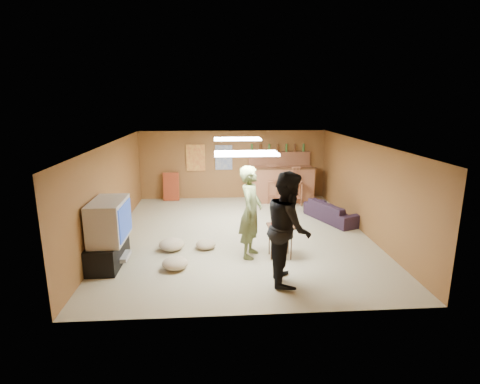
{
  "coord_description": "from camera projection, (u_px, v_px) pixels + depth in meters",
  "views": [
    {
      "loc": [
        -0.6,
        -8.51,
        3.16
      ],
      "look_at": [
        0.0,
        0.2,
        1.0
      ],
      "focal_mm": 28.0,
      "sensor_mm": 36.0,
      "label": 1
    }
  ],
  "objects": [
    {
      "name": "cup_red_far",
      "position": [
        286.0,
        224.0,
        7.45
      ],
      "size": [
        0.11,
        0.11,
        0.12
      ],
      "primitive_type": "cylinder",
      "rotation": [
        0.0,
        0.0,
        -0.3
      ],
      "color": "#B7190C",
      "rests_on": "tray_table"
    },
    {
      "name": "ceiling_panel_back",
      "position": [
        237.0,
        139.0,
        9.68
      ],
      "size": [
        1.2,
        0.6,
        0.04
      ],
      "primitive_type": "cube",
      "color": "white",
      "rests_on": "ceiling"
    },
    {
      "name": "folding_chair_stack",
      "position": [
        171.0,
        187.0,
        12.0
      ],
      "size": [
        0.5,
        0.26,
        0.91
      ],
      "primitive_type": "cube",
      "rotation": [
        -0.14,
        0.0,
        0.0
      ],
      "color": "#96361B",
      "rests_on": "ground"
    },
    {
      "name": "wall_left",
      "position": [
        110.0,
        192.0,
        8.58
      ],
      "size": [
        0.02,
        7.0,
        2.2
      ],
      "primitive_type": "cube",
      "color": "brown",
      "rests_on": "ground"
    },
    {
      "name": "cushion_mid",
      "position": [
        206.0,
        244.0,
        8.14
      ],
      "size": [
        0.53,
        0.53,
        0.2
      ],
      "primitive_type": "ellipsoid",
      "rotation": [
        0.0,
        0.0,
        0.25
      ],
      "color": "tan",
      "rests_on": "ground"
    },
    {
      "name": "tv_stand",
      "position": [
        108.0,
        252.0,
        7.35
      ],
      "size": [
        0.55,
        1.3,
        0.5
      ],
      "primitive_type": "cube",
      "color": "black",
      "rests_on": "ground"
    },
    {
      "name": "wall_back",
      "position": [
        233.0,
        165.0,
        12.17
      ],
      "size": [
        6.0,
        0.02,
        2.2
      ],
      "primitive_type": "cube",
      "color": "brown",
      "rests_on": "ground"
    },
    {
      "name": "wall_right",
      "position": [
        365.0,
        188.0,
        8.98
      ],
      "size": [
        0.02,
        7.0,
        2.2
      ],
      "primitive_type": "cube",
      "color": "brown",
      "rests_on": "ground"
    },
    {
      "name": "cushion_near_tv",
      "position": [
        172.0,
        244.0,
        8.07
      ],
      "size": [
        0.7,
        0.7,
        0.25
      ],
      "primitive_type": "ellipsoid",
      "rotation": [
        0.0,
        0.0,
        0.36
      ],
      "color": "tan",
      "rests_on": "ground"
    },
    {
      "name": "tv_body",
      "position": [
        109.0,
        220.0,
        7.2
      ],
      "size": [
        0.6,
        1.1,
        0.8
      ],
      "primitive_type": "cube",
      "color": "#B2B2B7",
      "rests_on": "tv_stand"
    },
    {
      "name": "cup_red_near",
      "position": [
        273.0,
        222.0,
        7.6
      ],
      "size": [
        0.09,
        0.09,
        0.11
      ],
      "primitive_type": "cylinder",
      "rotation": [
        0.0,
        0.0,
        0.04
      ],
      "color": "#B7190C",
      "rests_on": "tray_table"
    },
    {
      "name": "bar_lip",
      "position": [
        283.0,
        169.0,
        11.49
      ],
      "size": [
        2.1,
        0.12,
        0.05
      ],
      "primitive_type": "cube",
      "color": "#422615",
      "rests_on": "bar_counter"
    },
    {
      "name": "bar_backing",
      "position": [
        279.0,
        162.0,
        12.17
      ],
      "size": [
        2.0,
        0.14,
        0.6
      ],
      "primitive_type": "cube",
      "color": "brown",
      "rests_on": "bar_counter"
    },
    {
      "name": "bar_shelf",
      "position": [
        279.0,
        153.0,
        12.08
      ],
      "size": [
        2.0,
        0.18,
        0.05
      ],
      "primitive_type": "cube",
      "color": "brown",
      "rests_on": "bar_backing"
    },
    {
      "name": "wall_front",
      "position": [
        258.0,
        247.0,
        5.39
      ],
      "size": [
        6.0,
        0.02,
        2.2
      ],
      "primitive_type": "cube",
      "color": "brown",
      "rests_on": "ground"
    },
    {
      "name": "bottle_row",
      "position": [
        278.0,
        148.0,
        12.02
      ],
      "size": [
        1.76,
        0.08,
        0.26
      ],
      "primitive_type": null,
      "color": "#3F7233",
      "rests_on": "bar_shelf"
    },
    {
      "name": "person_black",
      "position": [
        288.0,
        228.0,
        6.5
      ],
      "size": [
        0.81,
        1.01,
        1.99
      ],
      "primitive_type": "imported",
      "rotation": [
        0.0,
        0.0,
        1.51
      ],
      "color": "black",
      "rests_on": "ground"
    },
    {
      "name": "ceiling_panel_front",
      "position": [
        246.0,
        153.0,
        7.07
      ],
      "size": [
        1.2,
        0.6,
        0.04
      ],
      "primitive_type": "cube",
      "color": "white",
      "rests_on": "ceiling"
    },
    {
      "name": "tray_table",
      "position": [
        280.0,
        241.0,
        7.65
      ],
      "size": [
        0.54,
        0.43,
        0.69
      ],
      "primitive_type": "cube",
      "rotation": [
        0.0,
        0.0,
        0.02
      ],
      "color": "#422615",
      "rests_on": "ground"
    },
    {
      "name": "bar_stool_left",
      "position": [
        272.0,
        186.0,
        11.66
      ],
      "size": [
        0.43,
        0.43,
        1.06
      ],
      "primitive_type": null,
      "rotation": [
        0.0,
        0.0,
        0.36
      ],
      "color": "brown",
      "rests_on": "ground"
    },
    {
      "name": "person_olive",
      "position": [
        251.0,
        212.0,
        7.56
      ],
      "size": [
        0.65,
        0.8,
        1.9
      ],
      "primitive_type": "imported",
      "rotation": [
        0.0,
        0.0,
        1.24
      ],
      "color": "#5C683C",
      "rests_on": "ground"
    },
    {
      "name": "bar_counter",
      "position": [
        281.0,
        184.0,
        11.87
      ],
      "size": [
        2.0,
        0.6,
        1.1
      ],
      "primitive_type": "cube",
      "color": "brown",
      "rests_on": "ground"
    },
    {
      "name": "cup_blue",
      "position": [
        287.0,
        221.0,
        7.65
      ],
      "size": [
        0.1,
        0.1,
        0.11
      ],
      "primitive_type": "cylinder",
      "rotation": [
        0.0,
        0.0,
        -0.38
      ],
      "color": "#17299F",
      "rests_on": "tray_table"
    },
    {
      "name": "bar_stool_right",
      "position": [
        297.0,
        186.0,
        11.35
      ],
      "size": [
        0.43,
        0.43,
        1.24
      ],
      "primitive_type": null,
      "rotation": [
        0.0,
        0.0,
        -0.1
      ],
      "color": "brown",
      "rests_on": "ground"
    },
    {
      "name": "ground",
      "position": [
        241.0,
        234.0,
        9.04
      ],
      "size": [
        7.0,
        7.0,
        0.0
      ],
      "primitive_type": "plane",
      "color": "tan",
      "rests_on": "ground"
    },
    {
      "name": "sofa",
      "position": [
        332.0,
        211.0,
        10.02
      ],
      "size": [
        1.26,
        1.84,
        0.5
      ],
      "primitive_type": "imported",
      "rotation": [
        0.0,
        0.0,
        1.95
      ],
      "color": "black",
      "rests_on": "ground"
    },
    {
      "name": "ceiling",
      "position": [
        241.0,
        143.0,
        8.51
      ],
      "size": [
        6.0,
        7.0,
        0.02
      ],
      "primitive_type": "cube",
      "color": "silver",
      "rests_on": "ground"
    },
    {
      "name": "poster_right",
      "position": [
        224.0,
        157.0,
        12.05
      ],
      "size": [
        0.55,
        0.03,
        0.8
      ],
      "primitive_type": "cube",
      "color": "#334C99",
      "rests_on": "wall_back"
    },
    {
      "name": "tv_screen",
      "position": [
        125.0,
        220.0,
        7.22
      ],
      "size": [
        0.02,
        0.95,
        0.65
      ],
      "primitive_type": "cube",
      "color": "navy",
      "rests_on": "tv_body"
    },
    {
      "name": "poster_left",
      "position": [
        196.0,
        158.0,
        11.99
      ],
      "size": [
        0.6,
        0.03,
        0.85
      ],
      "primitive_type": "cube",
      "color": "#BF3F26",
      "rests_on": "wall_back"
    },
    {
      "name": "cushion_far",
      "position": [
        175.0,
        263.0,
        7.17
      ],
      "size": [
        0.65,
        0.65,
        0.22
      ],
      "primitive_type": "ellipsoid",
      "rotation": [
        0.0,
        0.0,
        -0.37
      ],
      "color": "tan",
      "rests_on": "ground"
    },
    {
      "name": "dvd_box",
      "position": [
        120.0,
        256.0,
        7.39
      ],
      "size": [
        0.35,
        0.5,
        0.08
      ],
      "primitive_type": "cube",
      "color": "#B2B2B7",
      "rests_on": "tv_stand"
    }
  ]
}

